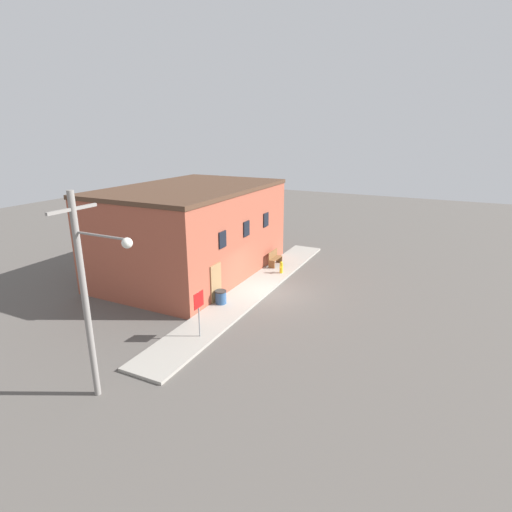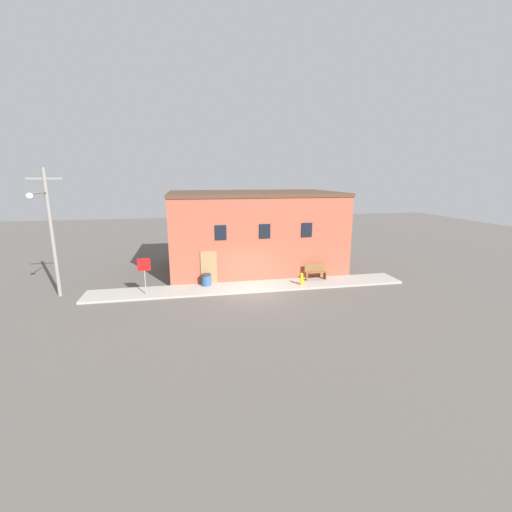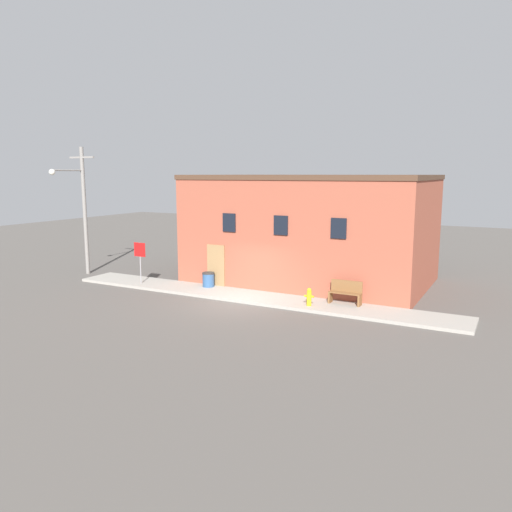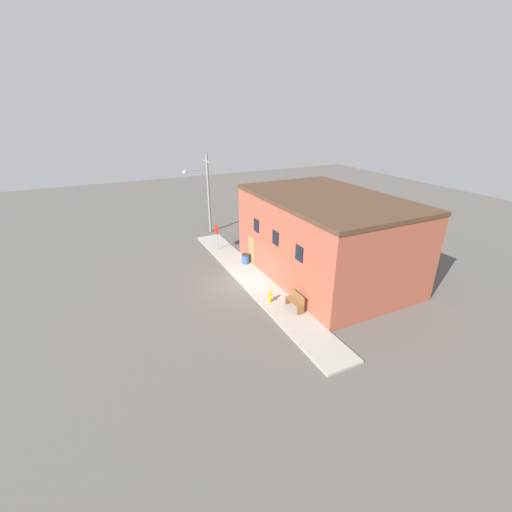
# 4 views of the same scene
# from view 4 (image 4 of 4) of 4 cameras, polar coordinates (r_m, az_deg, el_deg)

# --- Properties ---
(ground_plane) EXTENTS (80.00, 80.00, 0.00)m
(ground_plane) POSITION_cam_4_polar(r_m,az_deg,el_deg) (23.14, -2.68, -4.71)
(ground_plane) COLOR #56514C
(sidewalk) EXTENTS (19.35, 2.08, 0.13)m
(sidewalk) POSITION_cam_4_polar(r_m,az_deg,el_deg) (23.48, -0.35, -4.05)
(sidewalk) COLOR #9E998E
(sidewalk) RESTS_ON ground
(brick_building) EXTENTS (11.99, 7.78, 5.64)m
(brick_building) POSITION_cam_4_polar(r_m,az_deg,el_deg) (23.89, 11.39, 3.19)
(brick_building) COLOR #9E4C38
(brick_building) RESTS_ON ground
(fire_hydrant) EXTENTS (0.43, 0.20, 0.77)m
(fire_hydrant) POSITION_cam_4_polar(r_m,az_deg,el_deg) (20.65, 2.30, -6.77)
(fire_hydrant) COLOR gold
(fire_hydrant) RESTS_ON sidewalk
(stop_sign) EXTENTS (0.71, 0.06, 2.11)m
(stop_sign) POSITION_cam_4_polar(r_m,az_deg,el_deg) (27.98, -6.56, 3.90)
(stop_sign) COLOR gray
(stop_sign) RESTS_ON sidewalk
(bench) EXTENTS (1.39, 0.44, 1.01)m
(bench) POSITION_cam_4_polar(r_m,az_deg,el_deg) (20.11, 6.60, -7.50)
(bench) COLOR brown
(bench) RESTS_ON sidewalk
(trash_bin) EXTENTS (0.61, 0.61, 0.72)m
(trash_bin) POSITION_cam_4_polar(r_m,az_deg,el_deg) (25.72, -1.72, -0.45)
(trash_bin) COLOR #2D517F
(trash_bin) RESTS_ON sidewalk
(utility_pole) EXTENTS (1.80, 2.34, 7.16)m
(utility_pole) POSITION_cam_4_polar(r_m,az_deg,el_deg) (32.04, -8.28, 10.70)
(utility_pole) COLOR gray
(utility_pole) RESTS_ON ground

